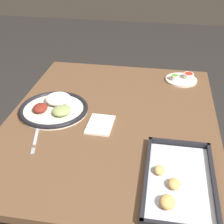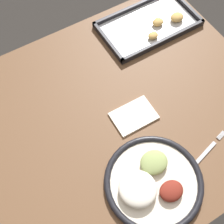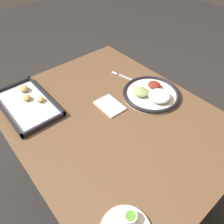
{
  "view_description": "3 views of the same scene",
  "coord_description": "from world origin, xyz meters",
  "px_view_note": "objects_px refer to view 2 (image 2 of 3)",
  "views": [
    {
      "loc": [
        1.08,
        0.19,
        1.43
      ],
      "look_at": [
        -0.01,
        0.0,
        0.75
      ],
      "focal_mm": 50.0,
      "sensor_mm": 36.0,
      "label": 1
    },
    {
      "loc": [
        -0.26,
        -0.42,
        1.64
      ],
      "look_at": [
        -0.01,
        0.0,
        0.75
      ],
      "focal_mm": 50.0,
      "sensor_mm": 36.0,
      "label": 2
    },
    {
      "loc": [
        -0.56,
        0.47,
        1.45
      ],
      "look_at": [
        -0.01,
        0.0,
        0.75
      ],
      "focal_mm": 35.0,
      "sensor_mm": 36.0,
      "label": 3
    }
  ],
  "objects_px": {
    "fork": "(203,155)",
    "dinner_plate": "(152,182)",
    "napkin": "(134,116)",
    "baking_tray": "(151,24)"
  },
  "relations": [
    {
      "from": "dinner_plate",
      "to": "baking_tray",
      "type": "distance_m",
      "value": 0.64
    },
    {
      "from": "dinner_plate",
      "to": "napkin",
      "type": "xyz_separation_m",
      "value": [
        0.08,
        0.22,
        -0.01
      ]
    },
    {
      "from": "baking_tray",
      "to": "napkin",
      "type": "bearing_deg",
      "value": -132.33
    },
    {
      "from": "dinner_plate",
      "to": "baking_tray",
      "type": "height_order",
      "value": "dinner_plate"
    },
    {
      "from": "dinner_plate",
      "to": "baking_tray",
      "type": "bearing_deg",
      "value": 55.76
    },
    {
      "from": "baking_tray",
      "to": "napkin",
      "type": "distance_m",
      "value": 0.42
    },
    {
      "from": "fork",
      "to": "dinner_plate",
      "type": "bearing_deg",
      "value": 163.01
    },
    {
      "from": "fork",
      "to": "baking_tray",
      "type": "bearing_deg",
      "value": 58.43
    },
    {
      "from": "baking_tray",
      "to": "napkin",
      "type": "height_order",
      "value": "baking_tray"
    },
    {
      "from": "fork",
      "to": "napkin",
      "type": "height_order",
      "value": "napkin"
    }
  ]
}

